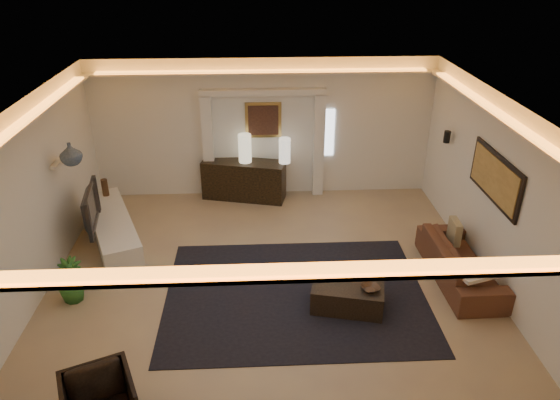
{
  "coord_description": "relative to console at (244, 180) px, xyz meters",
  "views": [
    {
      "loc": [
        -0.16,
        -6.67,
        4.9
      ],
      "look_at": [
        0.2,
        0.6,
        1.25
      ],
      "focal_mm": 32.99,
      "sensor_mm": 36.0,
      "label": 1
    }
  ],
  "objects": [
    {
      "name": "floor",
      "position": [
        0.43,
        -3.25,
        -0.4
      ],
      "size": [
        7.0,
        7.0,
        0.0
      ],
      "primitive_type": "plane",
      "color": "tan",
      "rests_on": "ground"
    },
    {
      "name": "ceiling",
      "position": [
        0.43,
        -3.25,
        2.5
      ],
      "size": [
        7.0,
        7.0,
        0.0
      ],
      "primitive_type": "plane",
      "rotation": [
        3.14,
        0.0,
        0.0
      ],
      "color": "white",
      "rests_on": "ground"
    },
    {
      "name": "wall_back",
      "position": [
        0.43,
        0.25,
        1.05
      ],
      "size": [
        7.0,
        0.0,
        7.0
      ],
      "primitive_type": "plane",
      "rotation": [
        1.57,
        0.0,
        0.0
      ],
      "color": "silver",
      "rests_on": "ground"
    },
    {
      "name": "wall_front",
      "position": [
        0.43,
        -6.75,
        1.05
      ],
      "size": [
        7.0,
        0.0,
        7.0
      ],
      "primitive_type": "plane",
      "rotation": [
        -1.57,
        0.0,
        0.0
      ],
      "color": "silver",
      "rests_on": "ground"
    },
    {
      "name": "wall_left",
      "position": [
        -3.07,
        -3.25,
        1.05
      ],
      "size": [
        0.0,
        7.0,
        7.0
      ],
      "primitive_type": "plane",
      "rotation": [
        1.57,
        0.0,
        1.57
      ],
      "color": "silver",
      "rests_on": "ground"
    },
    {
      "name": "wall_right",
      "position": [
        3.93,
        -3.25,
        1.05
      ],
      "size": [
        0.0,
        7.0,
        7.0
      ],
      "primitive_type": "plane",
      "rotation": [
        1.57,
        0.0,
        -1.57
      ],
      "color": "silver",
      "rests_on": "ground"
    },
    {
      "name": "cove_soffit",
      "position": [
        0.43,
        -3.25,
        2.22
      ],
      "size": [
        7.0,
        7.0,
        0.04
      ],
      "primitive_type": "cube",
      "color": "silver",
      "rests_on": "ceiling"
    },
    {
      "name": "daylight_slit",
      "position": [
        1.78,
        0.23,
        0.95
      ],
      "size": [
        0.25,
        0.03,
        1.0
      ],
      "primitive_type": "cube",
      "color": "white",
      "rests_on": "wall_back"
    },
    {
      "name": "area_rug",
      "position": [
        0.83,
        -3.45,
        -0.39
      ],
      "size": [
        4.0,
        3.0,
        0.01
      ],
      "primitive_type": "cube",
      "color": "black",
      "rests_on": "ground"
    },
    {
      "name": "pilaster_left",
      "position": [
        -0.72,
        0.15,
        0.7
      ],
      "size": [
        0.22,
        0.2,
        2.2
      ],
      "primitive_type": "cube",
      "color": "silver",
      "rests_on": "ground"
    },
    {
      "name": "pilaster_right",
      "position": [
        1.58,
        0.15,
        0.7
      ],
      "size": [
        0.22,
        0.2,
        2.2
      ],
      "primitive_type": "cube",
      "color": "silver",
      "rests_on": "ground"
    },
    {
      "name": "alcove_header",
      "position": [
        0.43,
        0.15,
        1.85
      ],
      "size": [
        2.52,
        0.2,
        0.12
      ],
      "primitive_type": "cube",
      "color": "silver",
      "rests_on": "wall_back"
    },
    {
      "name": "painting_frame",
      "position": [
        0.43,
        0.22,
        1.25
      ],
      "size": [
        0.74,
        0.04,
        0.74
      ],
      "primitive_type": "cube",
      "color": "tan",
      "rests_on": "wall_back"
    },
    {
      "name": "painting_canvas",
      "position": [
        0.43,
        0.19,
        1.25
      ],
      "size": [
        0.62,
        0.02,
        0.62
      ],
      "primitive_type": "cube",
      "color": "#4C2D1E",
      "rests_on": "wall_back"
    },
    {
      "name": "art_panel_frame",
      "position": [
        3.9,
        -2.95,
        1.3
      ],
      "size": [
        0.04,
        1.64,
        0.74
      ],
      "primitive_type": "cube",
      "color": "black",
      "rests_on": "wall_right"
    },
    {
      "name": "art_panel_gold",
      "position": [
        3.87,
        -2.95,
        1.3
      ],
      "size": [
        0.02,
        1.5,
        0.62
      ],
      "primitive_type": "cube",
      "color": "tan",
      "rests_on": "wall_right"
    },
    {
      "name": "wall_sconce",
      "position": [
        3.81,
        -1.05,
        1.28
      ],
      "size": [
        0.12,
        0.12,
        0.22
      ],
      "primitive_type": "cylinder",
      "color": "black",
      "rests_on": "wall_right"
    },
    {
      "name": "wall_niche",
      "position": [
        -3.01,
        -1.85,
        1.25
      ],
      "size": [
        0.1,
        0.55,
        0.04
      ],
      "primitive_type": "cube",
      "color": "silver",
      "rests_on": "wall_left"
    },
    {
      "name": "console",
      "position": [
        0.0,
        0.0,
        0.0
      ],
      "size": [
        1.8,
        0.93,
        0.86
      ],
      "primitive_type": "cube",
      "rotation": [
        0.0,
        0.0,
        -0.24
      ],
      "color": "black",
      "rests_on": "ground"
    },
    {
      "name": "lamp_left",
      "position": [
        0.04,
        0.0,
        0.69
      ],
      "size": [
        0.35,
        0.35,
        0.59
      ],
      "primitive_type": "cylinder",
      "rotation": [
        0.0,
        0.0,
        0.43
      ],
      "color": "#F2E9C2",
      "rests_on": "console"
    },
    {
      "name": "lamp_right",
      "position": [
        0.85,
        -0.09,
        0.69
      ],
      "size": [
        0.25,
        0.25,
        0.53
      ],
      "primitive_type": "cylinder",
      "rotation": [
        0.0,
        0.0,
        -0.09
      ],
      "color": "white",
      "rests_on": "console"
    },
    {
      "name": "media_ledge",
      "position": [
        -2.38,
        -1.62,
        -0.18
      ],
      "size": [
        1.53,
        2.57,
        0.47
      ],
      "primitive_type": "cube",
      "rotation": [
        0.0,
        0.0,
        0.38
      ],
      "color": "silver",
      "rests_on": "ground"
    },
    {
      "name": "tv",
      "position": [
        -2.69,
        -1.93,
        0.4
      ],
      "size": [
        1.22,
        0.34,
        0.7
      ],
      "primitive_type": "imported",
      "rotation": [
        0.0,
        0.0,
        1.73
      ],
      "color": "black",
      "rests_on": "media_ledge"
    },
    {
      "name": "figurine",
      "position": [
        -2.69,
        -0.7,
        0.24
      ],
      "size": [
        0.16,
        0.16,
        0.34
      ],
      "primitive_type": "cylinder",
      "rotation": [
        0.0,
        0.0,
        -0.41
      ],
      "color": "#462F1D",
      "rests_on": "media_ledge"
    },
    {
      "name": "ginger_jar",
      "position": [
        -2.72,
        -2.03,
        1.45
      ],
      "size": [
        0.36,
        0.36,
        0.37
      ],
      "primitive_type": "imported",
      "rotation": [
        0.0,
        0.0,
        0.03
      ],
      "color": "slate",
      "rests_on": "wall_niche"
    },
    {
      "name": "plant",
      "position": [
        -2.57,
        -3.4,
        -0.05
      ],
      "size": [
        0.42,
        0.42,
        0.71
      ],
      "primitive_type": "imported",
      "rotation": [
        0.0,
        0.0,
        -0.07
      ],
      "color": "#286324",
      "rests_on": "ground"
    },
    {
      "name": "sofa",
      "position": [
        3.51,
        -3.14,
        -0.1
      ],
      "size": [
        2.08,
        0.84,
        0.6
      ],
      "primitive_type": "imported",
      "rotation": [
        0.0,
        0.0,
        1.59
      ],
      "color": "brown",
      "rests_on": "ground"
    },
    {
      "name": "throw_blanket",
      "position": [
        3.45,
        -3.75,
        0.15
      ],
      "size": [
        0.67,
        0.6,
        0.06
      ],
      "primitive_type": "cube",
      "rotation": [
        0.0,
        0.0,
        0.3
      ],
      "color": "beige",
      "rests_on": "sofa"
    },
    {
      "name": "throw_pillow",
      "position": [
        3.58,
        -2.58,
        0.15
      ],
      "size": [
        0.14,
        0.4,
        0.4
      ],
      "primitive_type": "cube",
      "rotation": [
        0.0,
        0.0,
        -0.05
      ],
      "color": "tan",
      "rests_on": "sofa"
    },
    {
      "name": "coffee_table",
      "position": [
        1.57,
        -3.82,
        -0.2
      ],
      "size": [
        1.15,
        0.79,
        0.39
      ],
      "primitive_type": "cube",
      "rotation": [
        0.0,
        0.0,
        -0.23
      ],
      "color": "black",
      "rests_on": "ground"
    },
    {
      "name": "bowl",
      "position": [
        1.88,
        -3.92,
        0.04
      ],
      "size": [
        0.33,
        0.33,
        0.07
      ],
      "primitive_type": "imported",
      "rotation": [
        0.0,
        0.0,
        0.3
      ],
      "color": "#3F2E23",
      "rests_on": "coffee_table"
    },
    {
      "name": "magazine",
      "position": [
        2.09,
        -3.53,
        0.02
      ],
      "size": [
        0.3,
        0.25,
        0.03
      ],
      "primitive_type": "cube",
      "rotation": [
        0.0,
        0.0,
        -0.21
      ],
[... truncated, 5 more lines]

